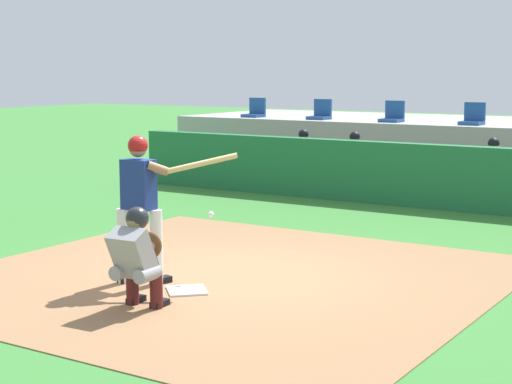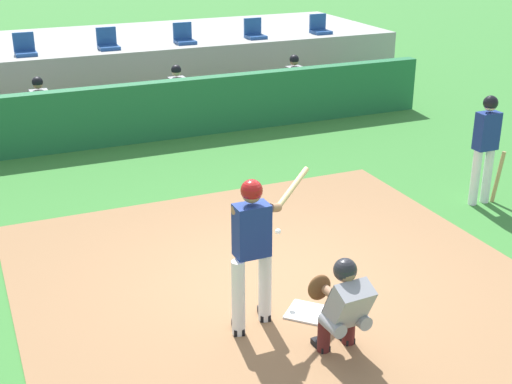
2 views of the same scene
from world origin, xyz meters
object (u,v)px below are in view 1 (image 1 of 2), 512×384
at_px(dugout_player_1, 352,162).
at_px(stadium_seat_1, 320,114).
at_px(home_plate, 187,290).
at_px(dugout_player_0, 300,159).
at_px(stadium_seat_2, 393,116).
at_px(dugout_player_2, 491,171).
at_px(stadium_seat_3, 473,119).
at_px(batter_at_plate, 141,200).
at_px(stadium_seat_0, 255,112).
at_px(catcher_crouched, 138,254).

xyz_separation_m(dugout_player_1, stadium_seat_1, (-1.84, 2.03, 0.86)).
relative_size(home_plate, dugout_player_0, 0.34).
height_order(home_plate, stadium_seat_2, stadium_seat_2).
xyz_separation_m(dugout_player_0, dugout_player_2, (4.14, 0.00, 0.00)).
bearing_deg(dugout_player_1, home_plate, -77.03).
bearing_deg(dugout_player_0, stadium_seat_3, 33.27).
bearing_deg(dugout_player_2, dugout_player_0, 180.00).
relative_size(batter_at_plate, dugout_player_1, 1.39).
bearing_deg(stadium_seat_1, stadium_seat_3, 0.00).
bearing_deg(batter_at_plate, dugout_player_0, 106.63).
bearing_deg(home_plate, stadium_seat_3, 90.00).
xyz_separation_m(stadium_seat_0, stadium_seat_3, (5.57, 0.00, 0.00)).
relative_size(catcher_crouched, stadium_seat_0, 3.80).
distance_m(catcher_crouched, dugout_player_2, 9.03).
bearing_deg(dugout_player_1, stadium_seat_0, 151.17).
bearing_deg(catcher_crouched, stadium_seat_3, 89.89).
height_order(stadium_seat_0, stadium_seat_3, same).
distance_m(dugout_player_2, stadium_seat_2, 3.65).
height_order(home_plate, batter_at_plate, batter_at_plate).
distance_m(dugout_player_0, dugout_player_2, 4.14).
distance_m(dugout_player_0, stadium_seat_1, 2.29).
xyz_separation_m(dugout_player_2, stadium_seat_0, (-6.61, 2.03, 0.86)).
xyz_separation_m(dugout_player_0, stadium_seat_0, (-2.47, 2.03, 0.86)).
height_order(dugout_player_1, stadium_seat_0, stadium_seat_0).
relative_size(stadium_seat_0, stadium_seat_1, 1.00).
relative_size(batter_at_plate, stadium_seat_3, 3.76).
xyz_separation_m(batter_at_plate, stadium_seat_0, (-4.90, 10.16, 0.50)).
bearing_deg(stadium_seat_2, dugout_player_1, -90.51).
xyz_separation_m(catcher_crouched, dugout_player_1, (-1.85, 8.97, 0.07)).
relative_size(dugout_player_2, stadium_seat_0, 2.71).
xyz_separation_m(batter_at_plate, catcher_crouched, (0.65, -0.84, -0.43)).
distance_m(catcher_crouched, stadium_seat_3, 11.05).
xyz_separation_m(home_plate, catcher_crouched, (-0.02, -0.83, 0.59)).
bearing_deg(stadium_seat_3, stadium_seat_1, 180.00).
bearing_deg(batter_at_plate, stadium_seat_0, 115.73).
distance_m(home_plate, stadium_seat_2, 10.46).
bearing_deg(stadium_seat_0, dugout_player_0, -39.48).
relative_size(dugout_player_0, dugout_player_1, 1.00).
bearing_deg(dugout_player_2, batter_at_plate, -101.92).
bearing_deg(batter_at_plate, stadium_seat_3, 86.21).
relative_size(dugout_player_1, stadium_seat_1, 2.71).
bearing_deg(dugout_player_0, stadium_seat_2, 58.55).
height_order(home_plate, stadium_seat_1, stadium_seat_1).
xyz_separation_m(stadium_seat_2, stadium_seat_3, (1.86, 0.00, 0.00)).
bearing_deg(dugout_player_2, home_plate, -97.30).
bearing_deg(catcher_crouched, stadium_seat_1, 108.55).
xyz_separation_m(dugout_player_2, stadium_seat_2, (-2.90, 2.03, 0.86)).
bearing_deg(stadium_seat_2, dugout_player_2, -35.05).
height_order(stadium_seat_2, stadium_seat_3, same).
relative_size(dugout_player_0, stadium_seat_3, 2.71).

